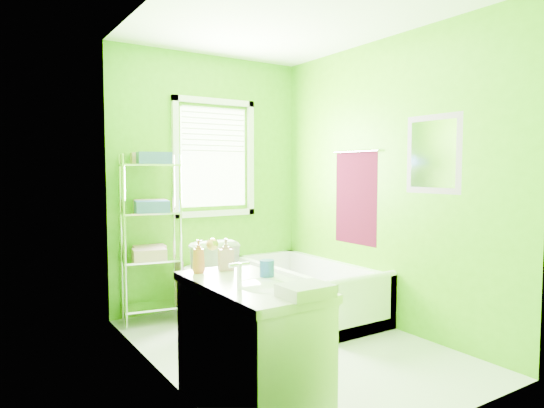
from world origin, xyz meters
TOP-DOWN VIEW (x-y plane):
  - ground at (0.00, 0.00)m, footprint 2.90×2.90m
  - room_envelope at (0.00, 0.00)m, footprint 2.14×2.94m
  - window at (0.05, 1.42)m, footprint 0.92×0.05m
  - door at (-1.04, -1.00)m, footprint 0.09×0.80m
  - right_wall_decor at (1.04, -0.02)m, footprint 0.04×1.48m
  - bathtub at (0.67, 0.62)m, footprint 0.76×1.63m
  - toilet at (-0.24, 1.07)m, footprint 0.52×0.81m
  - vanity at (-0.80, -0.76)m, footprint 0.53×1.05m
  - wire_shelf_unit at (-0.70, 1.22)m, footprint 0.57×0.47m

SIDE VIEW (x-z plane):
  - ground at x=0.00m, z-range 0.00..0.00m
  - bathtub at x=0.67m, z-range -0.10..0.43m
  - toilet at x=-0.24m, z-range 0.00..0.78m
  - vanity at x=-0.80m, z-range -0.08..0.91m
  - wire_shelf_unit at x=-0.70m, z-range 0.17..1.76m
  - door at x=-1.04m, z-range 0.00..2.00m
  - right_wall_decor at x=1.04m, z-range 0.74..1.91m
  - room_envelope at x=0.00m, z-range 0.24..2.86m
  - window at x=0.05m, z-range 1.00..2.22m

